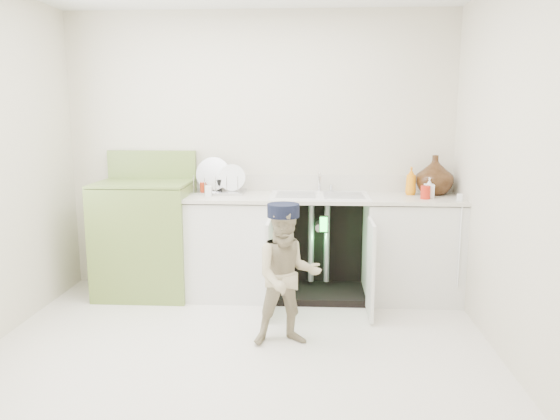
# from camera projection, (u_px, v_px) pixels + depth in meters

# --- Properties ---
(ground) EXTENTS (3.50, 3.50, 0.00)m
(ground) POSITION_uv_depth(u_px,v_px,m) (239.00, 352.00, 3.72)
(ground) COLOR beige
(ground) RESTS_ON ground
(room_shell) EXTENTS (6.00, 5.50, 1.26)m
(room_shell) POSITION_uv_depth(u_px,v_px,m) (237.00, 170.00, 3.50)
(room_shell) COLOR beige
(room_shell) RESTS_ON ground
(counter_run) EXTENTS (2.44, 1.02, 1.24)m
(counter_run) POSITION_uv_depth(u_px,v_px,m) (323.00, 243.00, 4.79)
(counter_run) COLOR silver
(counter_run) RESTS_ON ground
(avocado_stove) EXTENTS (0.81, 0.65, 1.26)m
(avocado_stove) POSITION_uv_depth(u_px,v_px,m) (146.00, 237.00, 4.85)
(avocado_stove) COLOR olive
(avocado_stove) RESTS_ON ground
(repair_worker) EXTENTS (0.57, 0.93, 1.00)m
(repair_worker) POSITION_uv_depth(u_px,v_px,m) (287.00, 275.00, 3.77)
(repair_worker) COLOR tan
(repair_worker) RESTS_ON ground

